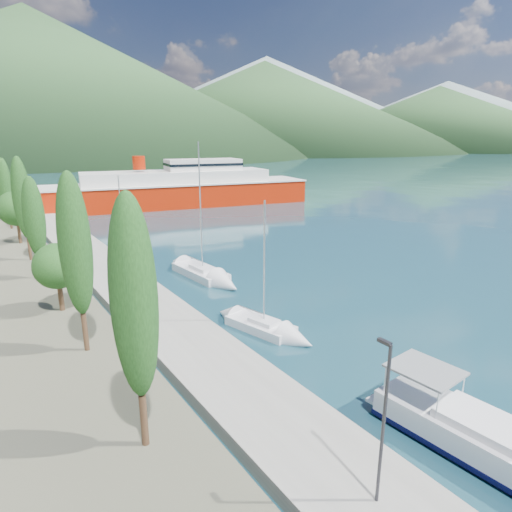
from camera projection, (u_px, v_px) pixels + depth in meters
ground at (46, 185)px, 121.02m from camera, size 1400.00×1400.00×0.00m
quay at (109, 273)px, 41.16m from camera, size 5.00×88.00×0.80m
hills_far at (88, 87)px, 572.55m from camera, size 1480.00×900.00×180.00m
hills_near at (114, 93)px, 362.04m from camera, size 1010.00×520.00×115.00m
tree_row at (26, 212)px, 41.84m from camera, size 4.11×65.10×10.66m
lamp_posts at (143, 261)px, 32.09m from camera, size 0.15×46.53×6.06m
motor_cruiser at (501, 453)px, 17.48m from camera, size 3.58×10.05×3.64m
sailboat_near at (279, 333)px, 28.94m from camera, size 3.73×7.24×9.98m
sailboat_mid at (213, 279)px, 39.90m from camera, size 3.24×9.67×13.67m
sailboat_far at (127, 257)px, 47.13m from camera, size 3.04×6.97×9.92m
ferry at (179, 190)px, 83.78m from camera, size 52.60×20.56×10.22m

